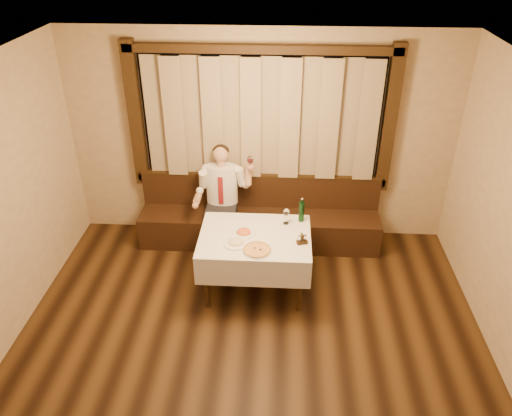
# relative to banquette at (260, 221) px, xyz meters

# --- Properties ---
(room) EXTENTS (5.01, 6.01, 2.81)m
(room) POSITION_rel_banquette_xyz_m (-0.00, -1.75, 1.19)
(room) COLOR black
(room) RESTS_ON ground
(banquette) EXTENTS (3.20, 0.61, 0.94)m
(banquette) POSITION_rel_banquette_xyz_m (0.00, 0.00, 0.00)
(banquette) COLOR black
(banquette) RESTS_ON ground
(dining_table) EXTENTS (1.27, 0.97, 0.76)m
(dining_table) POSITION_rel_banquette_xyz_m (0.00, -1.02, 0.34)
(dining_table) COLOR black
(dining_table) RESTS_ON ground
(pizza) EXTENTS (0.32, 0.32, 0.03)m
(pizza) POSITION_rel_banquette_xyz_m (0.04, -1.33, 0.46)
(pizza) COLOR white
(pizza) RESTS_ON dining_table
(pasta_red) EXTENTS (0.27, 0.27, 0.09)m
(pasta_red) POSITION_rel_banquette_xyz_m (-0.13, -0.99, 0.48)
(pasta_red) COLOR white
(pasta_red) RESTS_ON dining_table
(pasta_cream) EXTENTS (0.29, 0.29, 0.10)m
(pasta_cream) POSITION_rel_banquette_xyz_m (-0.20, -1.20, 0.49)
(pasta_cream) COLOR white
(pasta_cream) RESTS_ON dining_table
(green_bottle) EXTENTS (0.07, 0.07, 0.31)m
(green_bottle) POSITION_rel_banquette_xyz_m (0.53, -0.68, 0.58)
(green_bottle) COLOR #0D3F16
(green_bottle) RESTS_ON dining_table
(table_wine_glass) EXTENTS (0.08, 0.08, 0.20)m
(table_wine_glass) POSITION_rel_banquette_xyz_m (0.35, -0.75, 0.59)
(table_wine_glass) COLOR white
(table_wine_glass) RESTS_ON dining_table
(cruet_caddy) EXTENTS (0.13, 0.09, 0.13)m
(cruet_caddy) POSITION_rel_banquette_xyz_m (0.53, -1.15, 0.49)
(cruet_caddy) COLOR black
(cruet_caddy) RESTS_ON dining_table
(seated_man) EXTENTS (0.77, 0.58, 1.41)m
(seated_man) POSITION_rel_banquette_xyz_m (-0.49, -0.09, 0.51)
(seated_man) COLOR black
(seated_man) RESTS_ON ground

